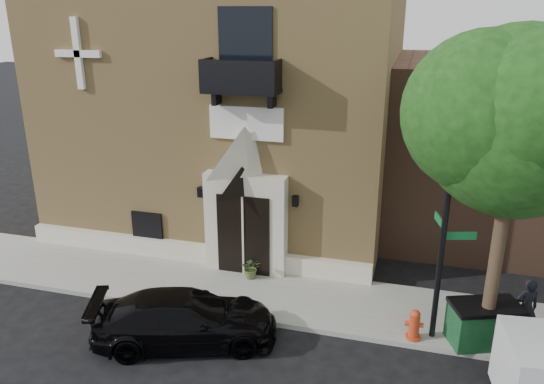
# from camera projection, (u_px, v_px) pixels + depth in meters

# --- Properties ---
(ground) EXTENTS (120.00, 120.00, 0.00)m
(ground) POSITION_uv_depth(u_px,v_px,m) (250.00, 323.00, 14.48)
(ground) COLOR black
(ground) RESTS_ON ground
(sidewalk) EXTENTS (42.00, 3.00, 0.15)m
(sidewalk) POSITION_uv_depth(u_px,v_px,m) (298.00, 299.00, 15.57)
(sidewalk) COLOR gray
(sidewalk) RESTS_ON ground
(church) EXTENTS (12.20, 11.01, 9.30)m
(church) POSITION_uv_depth(u_px,v_px,m) (238.00, 102.00, 20.94)
(church) COLOR tan
(church) RESTS_ON ground
(street_tree_left) EXTENTS (4.97, 4.38, 7.77)m
(street_tree_left) POSITION_uv_depth(u_px,v_px,m) (519.00, 121.00, 11.33)
(street_tree_left) COLOR #38281C
(street_tree_left) RESTS_ON sidewalk
(black_sedan) EXTENTS (5.03, 3.37, 1.35)m
(black_sedan) POSITION_uv_depth(u_px,v_px,m) (185.00, 319.00, 13.48)
(black_sedan) COLOR black
(black_sedan) RESTS_ON ground
(street_sign) EXTENTS (0.99, 0.85, 5.45)m
(street_sign) POSITION_uv_depth(u_px,v_px,m) (444.00, 238.00, 12.81)
(street_sign) COLOR black
(street_sign) RESTS_ON sidewalk
(fire_hydrant) EXTENTS (0.47, 0.38, 0.82)m
(fire_hydrant) POSITION_uv_depth(u_px,v_px,m) (414.00, 325.00, 13.44)
(fire_hydrant) COLOR #BC3818
(fire_hydrant) RESTS_ON sidewalk
(dumpster) EXTENTS (1.91, 1.48, 1.10)m
(dumpster) POSITION_uv_depth(u_px,v_px,m) (484.00, 323.00, 13.23)
(dumpster) COLOR #103D1F
(dumpster) RESTS_ON sidewalk
(planter) EXTENTS (0.73, 0.67, 0.69)m
(planter) POSITION_uv_depth(u_px,v_px,m) (251.00, 268.00, 16.51)
(planter) COLOR #4A612E
(planter) RESTS_ON sidewalk
(pedestrian_near) EXTENTS (0.67, 0.53, 1.61)m
(pedestrian_near) POSITION_uv_depth(u_px,v_px,m) (526.00, 308.00, 13.44)
(pedestrian_near) COLOR black
(pedestrian_near) RESTS_ON sidewalk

